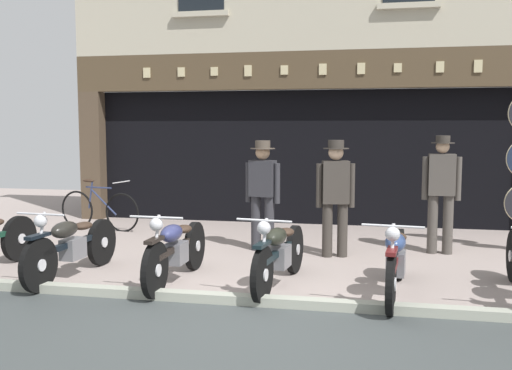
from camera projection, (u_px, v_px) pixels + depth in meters
ground at (224, 345)px, 5.06m from camera, size 21.16×22.00×0.18m
shop_facade at (313, 135)px, 12.67m from camera, size 9.46×4.42×6.33m
motorcycle_left at (72, 245)px, 7.13m from camera, size 0.62×1.99×0.92m
motorcycle_center_left at (176, 249)px, 6.89m from camera, size 0.62×1.97×0.92m
motorcycle_center at (279, 252)px, 6.72m from camera, size 0.62×1.97×0.90m
motorcycle_center_right at (396, 259)px, 6.37m from camera, size 0.62×2.05×0.91m
salesman_left at (263, 189)px, 8.66m from camera, size 0.55×0.37×1.69m
shopkeeper_center at (335, 192)px, 8.25m from camera, size 0.55×0.37×1.70m
salesman_right at (441, 188)px, 8.45m from camera, size 0.56×0.33×1.76m
advert_board_near at (240, 131)px, 11.35m from camera, size 0.65×0.03×0.98m
advert_board_far at (193, 132)px, 11.54m from camera, size 0.65×0.03×0.99m
leaning_bicycle at (99, 209)px, 10.53m from camera, size 1.71×0.53×0.95m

